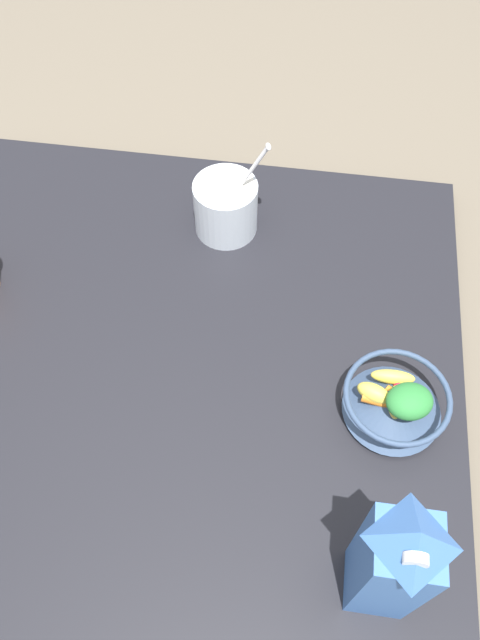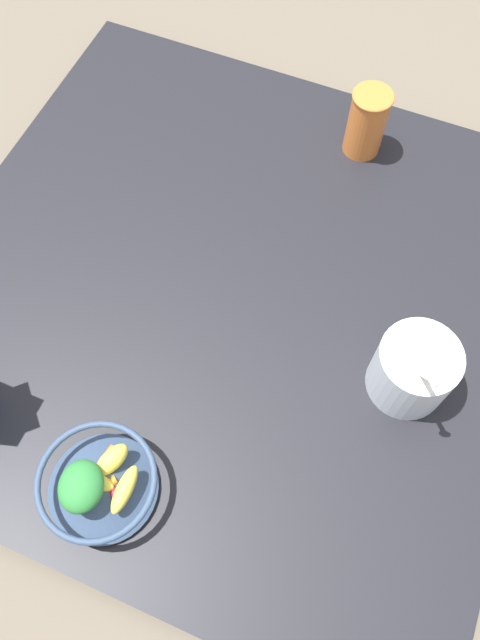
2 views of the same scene
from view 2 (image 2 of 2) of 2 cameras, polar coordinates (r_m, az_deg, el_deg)
name	(u,v)px [view 2 (image 2 of 2)]	position (r m, az deg, el deg)	size (l,w,h in m)	color
ground_plane	(231,296)	(1.15, -0.85, 2.17)	(6.00, 6.00, 0.00)	#665B4C
countertop	(231,292)	(1.14, -0.86, 2.55)	(1.07, 1.07, 0.03)	black
fruit_bowl	(98,484)	(0.98, -12.82, -14.38)	(0.18, 0.18, 0.10)	#384C6B
yogurt_tub	(414,369)	(1.02, 15.61, -4.31)	(0.15, 0.13, 0.22)	silver
drinking_cup	(367,122)	(1.28, 11.53, 17.35)	(0.08, 0.08, 0.14)	orange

